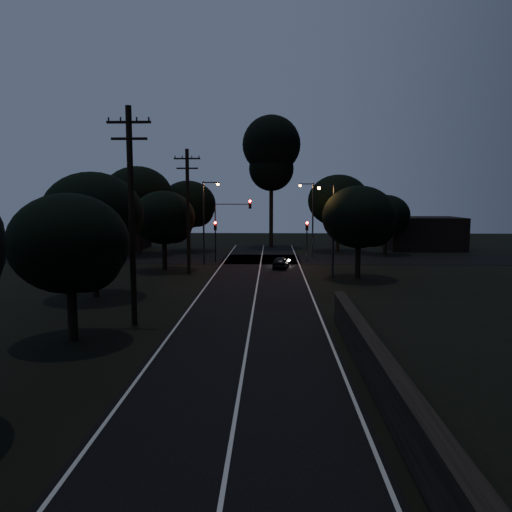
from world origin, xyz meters
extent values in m
plane|color=black|center=(0.00, 0.00, 0.00)|extent=(160.00, 160.00, 0.00)
cube|color=black|center=(0.00, 22.00, 0.01)|extent=(8.00, 70.00, 0.02)
cube|color=black|center=(0.00, 42.00, 0.01)|extent=(60.00, 8.00, 0.02)
cube|color=beige|center=(0.00, 22.00, 0.03)|extent=(0.12, 70.00, 0.01)
cube|color=beige|center=(-3.75, 22.00, 0.03)|extent=(0.12, 70.00, 0.01)
cube|color=beige|center=(3.75, 22.00, 0.03)|extent=(0.12, 70.00, 0.01)
cube|color=black|center=(4.60, 3.00, 0.75)|extent=(0.40, 26.00, 1.50)
cube|color=black|center=(4.60, 3.00, 1.55)|extent=(0.55, 26.00, 0.10)
cylinder|color=black|center=(-6.00, 15.00, 5.50)|extent=(0.30, 0.30, 11.00)
cube|color=black|center=(-6.00, 15.00, 10.20)|extent=(2.20, 0.12, 0.12)
cube|color=black|center=(-6.00, 15.00, 9.40)|extent=(1.80, 0.12, 0.12)
cylinder|color=black|center=(-6.00, 32.00, 5.25)|extent=(0.30, 0.30, 10.50)
cube|color=black|center=(-6.00, 32.00, 9.70)|extent=(2.20, 0.12, 0.12)
cube|color=black|center=(-6.00, 32.00, 8.90)|extent=(1.80, 0.12, 0.12)
cylinder|color=black|center=(-8.00, 12.00, 1.25)|extent=(0.44, 0.44, 2.49)
ellipsoid|color=black|center=(-8.00, 12.00, 4.48)|extent=(5.29, 5.29, 4.50)
sphere|color=black|center=(-7.07, 11.47, 3.95)|extent=(3.18, 3.18, 3.18)
cylinder|color=black|center=(-10.50, 22.00, 1.49)|extent=(0.44, 0.44, 2.99)
ellipsoid|color=black|center=(-10.50, 22.00, 5.41)|extent=(6.45, 6.45, 5.48)
sphere|color=black|center=(-9.37, 21.35, 4.76)|extent=(3.87, 3.87, 3.87)
cylinder|color=black|center=(-8.50, 34.00, 1.31)|extent=(0.44, 0.44, 2.62)
ellipsoid|color=black|center=(-8.50, 34.00, 4.71)|extent=(5.58, 5.58, 4.74)
sphere|color=black|center=(-7.52, 33.44, 4.15)|extent=(3.35, 3.35, 3.35)
cylinder|color=black|center=(-9.00, 50.00, 1.56)|extent=(0.44, 0.44, 3.12)
ellipsoid|color=black|center=(-9.00, 50.00, 5.63)|extent=(6.69, 6.69, 5.68)
sphere|color=black|center=(-7.83, 49.33, 4.96)|extent=(4.01, 4.01, 4.01)
cylinder|color=black|center=(-14.00, 46.00, 1.85)|extent=(0.44, 0.44, 3.71)
ellipsoid|color=black|center=(-14.00, 46.00, 6.63)|extent=(7.80, 7.80, 6.63)
sphere|color=black|center=(-12.63, 45.22, 5.85)|extent=(4.68, 4.68, 4.68)
cylinder|color=black|center=(9.00, 50.00, 1.68)|extent=(0.44, 0.44, 3.37)
ellipsoid|color=black|center=(9.00, 50.00, 6.08)|extent=(7.24, 7.24, 6.16)
sphere|color=black|center=(10.27, 49.28, 5.36)|extent=(4.35, 4.35, 4.35)
cylinder|color=black|center=(14.00, 47.00, 1.25)|extent=(0.44, 0.44, 2.50)
ellipsoid|color=black|center=(14.00, 47.00, 4.49)|extent=(5.32, 5.32, 4.53)
sphere|color=black|center=(14.93, 46.47, 3.96)|extent=(3.19, 3.19, 3.19)
cylinder|color=black|center=(8.00, 30.00, 1.38)|extent=(0.44, 0.44, 2.75)
ellipsoid|color=black|center=(8.00, 30.00, 4.95)|extent=(5.85, 5.85, 4.97)
sphere|color=black|center=(9.02, 29.42, 4.36)|extent=(3.51, 3.51, 3.51)
cylinder|color=black|center=(1.00, 55.00, 4.64)|extent=(0.50, 0.50, 9.29)
sphere|color=black|center=(1.00, 55.00, 13.17)|extent=(7.43, 7.43, 7.43)
sphere|color=black|center=(1.00, 55.00, 10.13)|extent=(5.74, 5.74, 5.74)
cube|color=black|center=(-20.00, 52.00, 2.20)|extent=(10.00, 8.00, 4.40)
cube|color=black|center=(20.00, 53.00, 2.00)|extent=(9.00, 7.00, 4.00)
cylinder|color=black|center=(-4.60, 40.00, 1.60)|extent=(0.12, 0.12, 3.20)
cube|color=black|center=(-4.60, 40.00, 3.65)|extent=(0.28, 0.22, 0.90)
sphere|color=#FF0705|center=(-4.60, 39.87, 3.95)|extent=(0.22, 0.22, 0.22)
cylinder|color=black|center=(4.60, 40.00, 1.60)|extent=(0.12, 0.12, 3.20)
cube|color=black|center=(4.60, 40.00, 3.65)|extent=(0.28, 0.22, 0.90)
sphere|color=#FF0705|center=(4.60, 39.87, 3.95)|extent=(0.22, 0.22, 0.22)
cylinder|color=black|center=(-4.60, 40.00, 2.50)|extent=(0.12, 0.12, 5.00)
cube|color=black|center=(-1.10, 40.00, 5.80)|extent=(0.28, 0.22, 0.90)
sphere|color=#FF0705|center=(-1.10, 39.87, 6.10)|extent=(0.22, 0.22, 0.22)
cube|color=black|center=(-2.85, 40.00, 5.80)|extent=(3.50, 0.08, 0.08)
cylinder|color=black|center=(-5.50, 38.00, 4.00)|extent=(0.16, 0.16, 8.00)
cube|color=black|center=(-4.80, 38.00, 7.90)|extent=(1.40, 0.10, 0.10)
cube|color=black|center=(-4.10, 38.00, 7.85)|extent=(0.35, 0.22, 0.12)
sphere|color=orange|center=(-4.10, 38.00, 7.75)|extent=(0.26, 0.26, 0.26)
cylinder|color=black|center=(5.50, 44.00, 4.00)|extent=(0.16, 0.16, 8.00)
cube|color=black|center=(4.80, 44.00, 7.90)|extent=(1.40, 0.10, 0.10)
cube|color=black|center=(4.10, 44.00, 7.85)|extent=(0.35, 0.22, 0.12)
sphere|color=orange|center=(4.10, 44.00, 7.75)|extent=(0.26, 0.26, 0.26)
cylinder|color=black|center=(6.00, 30.00, 3.75)|extent=(0.16, 0.16, 7.50)
cube|color=black|center=(5.40, 30.00, 7.40)|extent=(1.20, 0.10, 0.10)
cube|color=black|center=(4.80, 30.00, 7.35)|extent=(0.35, 0.22, 0.12)
sphere|color=orange|center=(4.80, 30.00, 7.25)|extent=(0.26, 0.26, 0.26)
imported|color=black|center=(1.92, 35.48, 0.55)|extent=(1.76, 3.38, 1.10)
camera|label=1|loc=(1.07, -9.96, 6.55)|focal=35.00mm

